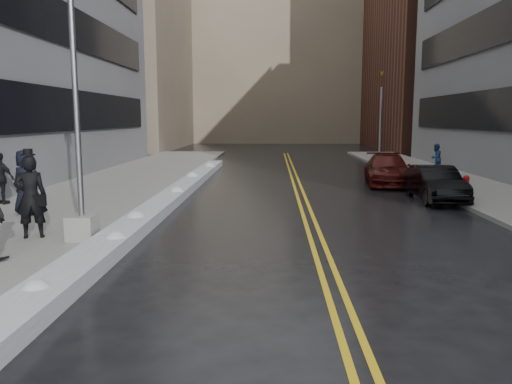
# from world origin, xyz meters

# --- Properties ---
(ground) EXTENTS (160.00, 160.00, 0.00)m
(ground) POSITION_xyz_m (0.00, 0.00, 0.00)
(ground) COLOR black
(ground) RESTS_ON ground
(sidewalk_west) EXTENTS (5.50, 50.00, 0.15)m
(sidewalk_west) POSITION_xyz_m (-5.75, 10.00, 0.07)
(sidewalk_west) COLOR gray
(sidewalk_west) RESTS_ON ground
(sidewalk_east) EXTENTS (4.00, 50.00, 0.15)m
(sidewalk_east) POSITION_xyz_m (10.00, 10.00, 0.07)
(sidewalk_east) COLOR gray
(sidewalk_east) RESTS_ON ground
(lane_line_left) EXTENTS (0.12, 50.00, 0.01)m
(lane_line_left) POSITION_xyz_m (2.35, 10.00, 0.00)
(lane_line_left) COLOR gold
(lane_line_left) RESTS_ON ground
(lane_line_right) EXTENTS (0.12, 50.00, 0.01)m
(lane_line_right) POSITION_xyz_m (2.65, 10.00, 0.00)
(lane_line_right) COLOR gold
(lane_line_right) RESTS_ON ground
(snow_ridge) EXTENTS (0.90, 30.00, 0.34)m
(snow_ridge) POSITION_xyz_m (-2.45, 8.00, 0.17)
(snow_ridge) COLOR silver
(snow_ridge) RESTS_ON ground
(building_west_far) EXTENTS (14.00, 22.00, 18.00)m
(building_west_far) POSITION_xyz_m (-15.50, 44.00, 9.00)
(building_west_far) COLOR gray
(building_west_far) RESTS_ON ground
(building_east_far) EXTENTS (14.00, 20.00, 28.00)m
(building_east_far) POSITION_xyz_m (19.00, 42.00, 14.00)
(building_east_far) COLOR #562D21
(building_east_far) RESTS_ON ground
(building_far) EXTENTS (36.00, 16.00, 22.00)m
(building_far) POSITION_xyz_m (2.00, 60.00, 11.00)
(building_far) COLOR gray
(building_far) RESTS_ON ground
(lamppost) EXTENTS (0.65, 0.65, 7.62)m
(lamppost) POSITION_xyz_m (-3.30, 2.00, 2.53)
(lamppost) COLOR gray
(lamppost) RESTS_ON sidewalk_west
(fire_hydrant) EXTENTS (0.26, 0.26, 0.73)m
(fire_hydrant) POSITION_xyz_m (9.00, 10.00, 0.55)
(fire_hydrant) COLOR maroon
(fire_hydrant) RESTS_ON sidewalk_east
(traffic_signal) EXTENTS (0.16, 0.20, 6.00)m
(traffic_signal) POSITION_xyz_m (8.50, 24.00, 3.40)
(traffic_signal) COLOR gray
(traffic_signal) RESTS_ON sidewalk_east
(pedestrian_fedora) EXTENTS (0.87, 0.71, 2.06)m
(pedestrian_fedora) POSITION_xyz_m (-4.61, 2.15, 1.18)
(pedestrian_fedora) COLOR black
(pedestrian_fedora) RESTS_ON sidewalk_west
(pedestrian_c) EXTENTS (1.11, 0.87, 2.01)m
(pedestrian_c) POSITION_xyz_m (-6.22, 5.15, 1.16)
(pedestrian_c) COLOR black
(pedestrian_c) RESTS_ON sidewalk_west
(pedestrian_d) EXTENTS (1.12, 0.65, 1.80)m
(pedestrian_d) POSITION_xyz_m (-8.03, 6.94, 1.05)
(pedestrian_d) COLOR black
(pedestrian_d) RESTS_ON sidewalk_west
(pedestrian_east) EXTENTS (0.96, 0.95, 1.56)m
(pedestrian_east) POSITION_xyz_m (10.41, 18.19, 0.93)
(pedestrian_east) COLOR navy
(pedestrian_east) RESTS_ON sidewalk_east
(car_black) EXTENTS (1.44, 4.04, 1.33)m
(car_black) POSITION_xyz_m (7.50, 9.06, 0.66)
(car_black) COLOR black
(car_black) RESTS_ON ground
(car_maroon) EXTENTS (2.55, 5.07, 1.41)m
(car_maroon) POSITION_xyz_m (6.77, 13.81, 0.71)
(car_maroon) COLOR #450E0B
(car_maroon) RESTS_ON ground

